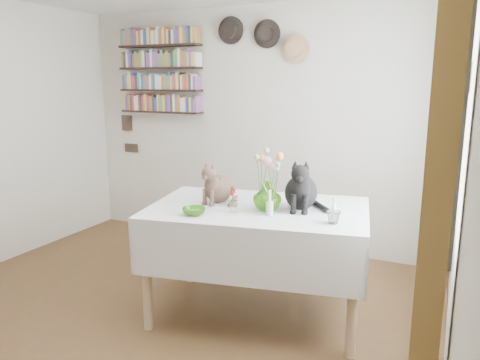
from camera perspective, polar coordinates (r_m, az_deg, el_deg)
The scene contains 16 objects.
room at distance 3.05m, azimuth -15.18°, elevation 2.33°, with size 4.08×4.58×2.58m.
window at distance 3.12m, azimuth 25.17°, elevation 4.53°, with size 0.12×1.52×1.32m.
curtain at distance 2.26m, azimuth 22.90°, elevation -4.11°, with size 0.12×0.38×2.10m, color brown.
dining_table at distance 3.48m, azimuth 2.20°, elevation -6.58°, with size 1.72×1.27×0.84m.
tabby_cat at distance 3.53m, azimuth -2.60°, elevation -0.13°, with size 0.21×0.27×0.32m, color brown, non-canonical shape.
black_cat at distance 3.36m, azimuth 7.48°, elevation -0.36°, with size 0.25×0.32×0.38m, color black, non-canonical shape.
flower_vase at distance 3.31m, azimuth 3.34°, elevation -1.96°, with size 0.20×0.20×0.21m, color #77C835.
green_bowl at distance 3.22m, azimuth -5.63°, elevation -3.83°, with size 0.16×0.16×0.05m, color #77C835.
drinking_glass at distance 3.07m, azimuth 11.32°, elevation -4.49°, with size 0.09×0.09×0.09m, color white.
candlestick at distance 3.19m, azimuth 3.63°, elevation -3.31°, with size 0.05×0.05×0.18m.
berry_jar at distance 3.25m, azimuth -0.76°, elevation -2.36°, with size 0.05×0.05×0.21m.
porcelain_figurine at distance 3.39m, azimuth 11.43°, elevation -2.99°, with size 0.05×0.05×0.09m.
flower_bouquet at distance 3.27m, azimuth 3.46°, elevation 2.08°, with size 0.17×0.13×0.39m.
bookshelf_unit at distance 5.40m, azimuth -9.70°, elevation 12.89°, with size 1.00×0.16×0.91m.
wall_hats at distance 4.86m, azimuth 2.81°, elevation 16.99°, with size 0.98×0.09×0.48m.
wall_art_plaques at distance 5.80m, azimuth -13.40°, elevation 5.56°, with size 0.21×0.02×0.44m.
Camera 1 is at (1.94, -2.30, 1.74)m, focal length 35.00 mm.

